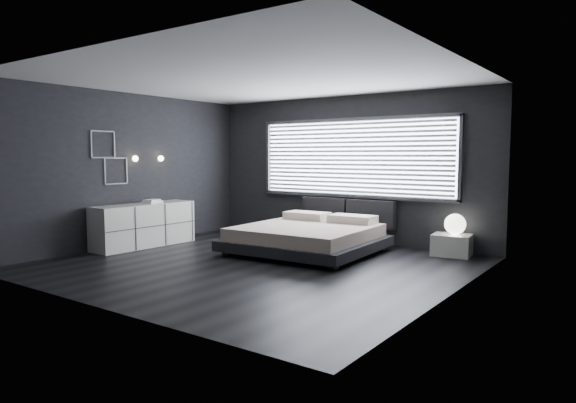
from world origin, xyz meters
The scene contains 12 objects.
room centered at (0.00, 0.00, 1.40)m, with size 6.04×6.00×2.80m.
window centered at (0.20, 2.70, 1.61)m, with size 4.14×0.09×1.52m.
headboard centered at (0.12, 2.64, 0.57)m, with size 1.96×0.16×0.52m.
sconce_near centered at (-2.88, 0.05, 1.60)m, with size 0.18×0.11×0.11m.
sconce_far centered at (-2.88, 0.65, 1.60)m, with size 0.18×0.11×0.11m.
wall_art_upper centered at (-2.98, -0.55, 1.85)m, with size 0.01×0.48×0.48m.
wall_art_lower centered at (-2.98, -0.30, 1.38)m, with size 0.01×0.48×0.48m.
bed centered at (0.12, 1.25, 0.28)m, with size 2.40×2.30×0.60m.
nightstand centered at (2.22, 2.42, 0.18)m, with size 0.61×0.51×0.35m, color white.
orb_lamp centered at (2.26, 2.44, 0.53)m, with size 0.34×0.34×0.34m, color white.
dresser centered at (-2.65, 0.03, 0.39)m, with size 0.62×1.97×0.78m.
book_stack centered at (-2.65, 0.23, 0.81)m, with size 0.28×0.35×0.06m.
Camera 1 is at (4.90, -6.00, 1.66)m, focal length 32.00 mm.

